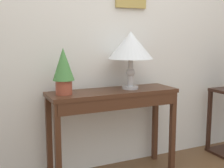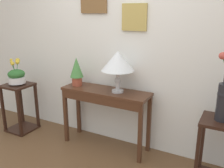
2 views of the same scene
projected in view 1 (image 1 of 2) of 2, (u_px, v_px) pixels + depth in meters
name	position (u px, v px, depth m)	size (l,w,h in m)	color
back_wall_with_art	(111.00, 20.00, 2.79)	(9.00, 0.13, 2.80)	silver
console_table	(114.00, 105.00, 2.60)	(1.14, 0.36, 0.79)	#472819
table_lamp	(131.00, 47.00, 2.61)	(0.40, 0.40, 0.51)	#B7B7BC
potted_plant_on_console	(63.00, 69.00, 2.39)	(0.17, 0.17, 0.38)	#9E4733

